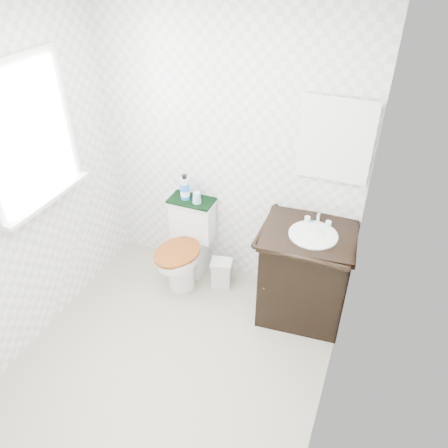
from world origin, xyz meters
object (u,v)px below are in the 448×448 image
Objects in this scene: trash_bin at (221,273)px; toilet at (188,247)px; vanity at (305,272)px; cup at (197,198)px; mouthwash_bottle at (185,188)px.

toilet is at bearing 178.64° from trash_bin.
vanity reaches higher than cup.
toilet is 7.78× the size of cup.
mouthwash_bottle reaches higher than trash_bin.
mouthwash_bottle is at bearing 169.36° from cup.
cup reaches higher than toilet.
mouthwash_bottle is at bearing 170.64° from vanity.
toilet is at bearing -64.84° from mouthwash_bottle.
toilet is 0.38m from trash_bin.
vanity is 4.05× the size of mouthwash_bottle.
toilet is 2.76× the size of trash_bin.
mouthwash_bottle is 0.13m from cup.
cup is (0.06, 0.09, 0.48)m from toilet.
mouthwash_bottle reaches higher than cup.
vanity is at bearing -9.21° from cup.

